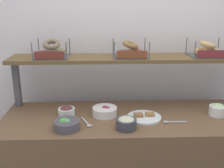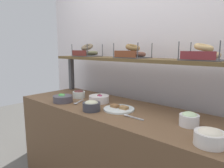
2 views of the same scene
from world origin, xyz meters
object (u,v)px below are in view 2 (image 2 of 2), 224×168
(bowl_potato_salad, at_px, (210,137))
(bowl_tuna_salad, at_px, (91,106))
(bowl_veggie_mix, at_px, (63,98))
(serving_spoon_by_edge, at_px, (78,102))
(bagel_basket_cinnamon_raisin, at_px, (132,53))
(serving_spoon_near_plate, at_px, (130,116))
(bowl_chocolate_spread, at_px, (79,94))
(bagel_basket_poppy, at_px, (87,52))
(serving_plate_white, at_px, (119,109))
(bowl_scallion_spread, at_px, (189,119))
(bagel_basket_sesame, at_px, (203,54))
(bowl_beet_salad, at_px, (99,99))

(bowl_potato_salad, bearing_deg, bowl_tuna_salad, 179.68)
(bowl_tuna_salad, xyz_separation_m, bowl_veggie_mix, (-0.43, 0.01, -0.01))
(bowl_tuna_salad, xyz_separation_m, serving_spoon_by_edge, (-0.28, 0.08, -0.04))
(bowl_veggie_mix, height_order, bagel_basket_cinnamon_raisin, bagel_basket_cinnamon_raisin)
(serving_spoon_by_edge, bearing_deg, bowl_tuna_salad, -15.15)
(serving_spoon_near_plate, height_order, bagel_basket_cinnamon_raisin, bagel_basket_cinnamon_raisin)
(bowl_veggie_mix, bearing_deg, bowl_potato_salad, -0.62)
(bowl_chocolate_spread, xyz_separation_m, bagel_basket_poppy, (-0.13, 0.24, 0.44))
(bowl_tuna_salad, xyz_separation_m, serving_plate_white, (0.16, 0.17, -0.03))
(bowl_tuna_salad, relative_size, bowl_potato_salad, 0.91)
(bowl_scallion_spread, relative_size, bagel_basket_cinnamon_raisin, 0.45)
(bowl_tuna_salad, relative_size, serving_spoon_near_plate, 0.82)
(serving_plate_white, height_order, bagel_basket_cinnamon_raisin, bagel_basket_cinnamon_raisin)
(serving_plate_white, relative_size, bagel_basket_sesame, 0.89)
(bowl_veggie_mix, bearing_deg, bagel_basket_sesame, 22.01)
(bowl_beet_salad, bearing_deg, serving_spoon_near_plate, -17.21)
(bowl_potato_salad, distance_m, bowl_scallion_spread, 0.29)
(bowl_veggie_mix, relative_size, serving_plate_white, 0.71)
(bowl_beet_salad, relative_size, bowl_potato_salad, 1.19)
(bagel_basket_sesame, bearing_deg, serving_plate_white, -151.98)
(bowl_tuna_salad, bearing_deg, bowl_beet_salad, 122.31)
(bowl_veggie_mix, distance_m, bagel_basket_cinnamon_raisin, 0.81)
(bowl_chocolate_spread, xyz_separation_m, serving_plate_white, (0.61, -0.06, -0.03))
(bowl_chocolate_spread, relative_size, bowl_scallion_spread, 1.00)
(bowl_tuna_salad, height_order, bagel_basket_poppy, bagel_basket_poppy)
(bowl_potato_salad, distance_m, bagel_basket_cinnamon_raisin, 1.09)
(bowl_tuna_salad, distance_m, serving_plate_white, 0.24)
(bagel_basket_poppy, relative_size, bagel_basket_cinnamon_raisin, 0.95)
(bowl_chocolate_spread, relative_size, serving_spoon_near_plate, 0.72)
(serving_plate_white, distance_m, bagel_basket_poppy, 0.93)
(serving_spoon_by_edge, bearing_deg, bowl_potato_salad, -3.80)
(bowl_chocolate_spread, height_order, serving_spoon_by_edge, bowl_chocolate_spread)
(bowl_potato_salad, relative_size, bowl_veggie_mix, 0.87)
(bowl_chocolate_spread, height_order, serving_spoon_near_plate, bowl_chocolate_spread)
(bowl_chocolate_spread, xyz_separation_m, bagel_basket_cinnamon_raisin, (0.52, 0.24, 0.43))
(bowl_potato_salad, relative_size, serving_spoon_near_plate, 0.90)
(bowl_veggie_mix, height_order, serving_spoon_near_plate, bowl_veggie_mix)
(bowl_beet_salad, height_order, bagel_basket_cinnamon_raisin, bagel_basket_cinnamon_raisin)
(bowl_scallion_spread, xyz_separation_m, bagel_basket_poppy, (-1.33, 0.26, 0.43))
(bowl_tuna_salad, height_order, serving_plate_white, bowl_tuna_salad)
(bowl_veggie_mix, distance_m, bowl_scallion_spread, 1.19)
(serving_plate_white, bearing_deg, bowl_veggie_mix, -164.30)
(serving_spoon_near_plate, xyz_separation_m, serving_spoon_by_edge, (-0.63, -0.01, 0.00))
(serving_spoon_by_edge, bearing_deg, bowl_chocolate_spread, 137.64)
(bowl_beet_salad, bearing_deg, bagel_basket_sesame, 15.17)
(bowl_tuna_salad, distance_m, serving_spoon_near_plate, 0.36)
(serving_spoon_by_edge, relative_size, bagel_basket_cinnamon_raisin, 0.56)
(bowl_chocolate_spread, relative_size, bowl_potato_salad, 0.80)
(bowl_potato_salad, bearing_deg, serving_spoon_near_plate, 171.58)
(bowl_beet_salad, distance_m, serving_spoon_by_edge, 0.21)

